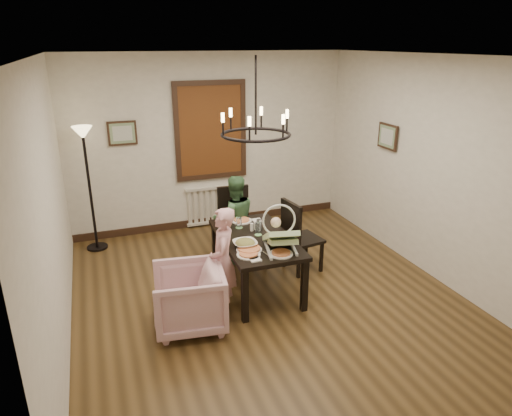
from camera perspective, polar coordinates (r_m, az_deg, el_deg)
room_shell at (r=5.46m, az=0.01°, el=3.78°), size 4.51×5.00×2.81m
dining_table at (r=5.60m, az=-0.03°, el=-4.44°), size 0.86×1.49×0.69m
chair_far at (r=6.43m, az=-2.45°, el=-2.03°), size 0.48×0.48×1.02m
chair_right at (r=6.12m, az=5.93°, el=-3.38°), size 0.50×0.50×1.01m
armchair at (r=5.04m, az=-8.39°, el=-11.07°), size 0.85×0.84×0.69m
elderly_woman at (r=5.21m, az=-4.13°, el=-7.63°), size 0.35×0.43×1.03m
seated_man at (r=6.33m, az=-2.68°, el=-2.36°), size 0.52×0.41×1.04m
baby_bouncer at (r=5.20m, az=3.08°, el=-3.29°), size 0.52×0.63×0.37m
salad_bowl at (r=5.30m, az=-1.38°, el=-4.46°), size 0.33×0.33×0.08m
pizza_platter at (r=5.21m, az=-0.87°, el=-5.18°), size 0.29×0.29×0.04m
drinking_glass at (r=5.65m, az=0.27°, el=-2.47°), size 0.08×0.08×0.15m
window_blinds at (r=7.36m, az=-5.69°, el=9.57°), size 1.00×0.03×1.40m
radiator at (r=7.70m, az=-5.41°, el=0.42°), size 0.92×0.12×0.62m
picture_back at (r=7.15m, az=-16.36°, el=8.96°), size 0.42×0.03×0.36m
picture_right at (r=6.89m, az=16.14°, el=8.59°), size 0.03×0.42×0.36m
floor_lamp at (r=7.00m, az=-20.02°, el=1.98°), size 0.30×0.30×1.80m
chandelier at (r=5.19m, az=-0.03°, el=9.16°), size 0.80×0.80×0.04m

